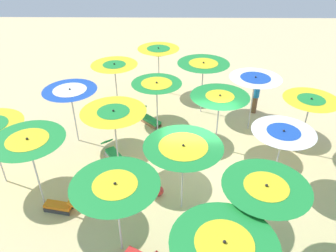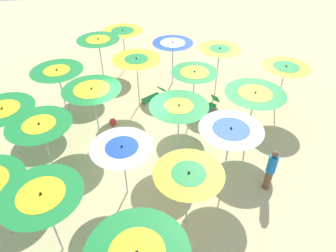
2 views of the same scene
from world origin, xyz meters
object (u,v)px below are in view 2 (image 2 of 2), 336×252
(beach_umbrella_16, at_px, (4,112))
(lounger_3, at_px, (209,107))
(beach_umbrella_3, at_px, (255,97))
(lounger_0, at_px, (153,97))
(beach_umbrella_11, at_px, (40,129))
(lounger_4, at_px, (54,121))
(beach_umbrella_5, at_px, (43,199))
(beach_umbrella_2, at_px, (230,134))
(beach_ball, at_px, (113,122))
(beach_umbrella_12, at_px, (92,94))
(beachgoer_1, at_px, (271,169))
(beach_umbrella_6, at_px, (122,151))
(lounger_1, at_px, (100,87))
(beach_umbrella_8, at_px, (194,76))
(beach_umbrella_9, at_px, (219,52))
(beach_umbrella_14, at_px, (173,45))
(beach_umbrella_1, at_px, (189,177))
(beach_umbrella_13, at_px, (137,63))
(beach_umbrella_17, at_px, (58,74))
(beach_umbrella_19, at_px, (123,34))
(beach_umbrella_4, at_px, (285,71))
(beach_umbrella_18, at_px, (99,43))
(beach_umbrella_7, at_px, (179,110))

(beach_umbrella_16, xyz_separation_m, lounger_3, (7.89, 2.01, -1.79))
(beach_umbrella_3, bearing_deg, lounger_0, 135.38)
(beach_umbrella_11, distance_m, lounger_4, 3.50)
(beach_umbrella_5, bearing_deg, beach_umbrella_2, 21.64)
(beach_ball, bearing_deg, beach_umbrella_12, -125.89)
(beach_umbrella_5, xyz_separation_m, beach_ball, (1.27, 5.69, -2.10))
(beachgoer_1, bearing_deg, beach_umbrella_6, 135.72)
(beach_umbrella_6, height_order, lounger_1, beach_umbrella_6)
(beach_umbrella_8, distance_m, beach_umbrella_9, 2.34)
(beach_umbrella_5, distance_m, beach_umbrella_14, 9.97)
(beach_umbrella_3, relative_size, beach_umbrella_11, 1.04)
(beach_umbrella_9, relative_size, lounger_4, 2.05)
(beach_umbrella_1, distance_m, lounger_4, 7.63)
(beach_umbrella_5, bearing_deg, beach_umbrella_12, 81.45)
(beach_umbrella_8, distance_m, beachgoer_1, 4.82)
(beach_umbrella_6, relative_size, beach_umbrella_13, 0.87)
(beach_umbrella_17, distance_m, lounger_0, 4.48)
(beach_umbrella_11, height_order, lounger_1, beach_umbrella_11)
(beach_umbrella_19, height_order, lounger_4, beach_umbrella_19)
(beach_umbrella_3, height_order, beach_umbrella_4, beach_umbrella_3)
(beach_umbrella_14, relative_size, lounger_4, 1.90)
(beach_ball, bearing_deg, beach_umbrella_8, 2.84)
(beach_umbrella_6, relative_size, beach_umbrella_18, 0.83)
(beach_umbrella_3, xyz_separation_m, beach_umbrella_8, (-1.88, 1.90, -0.06))
(beach_umbrella_11, distance_m, beach_umbrella_19, 8.22)
(beach_umbrella_8, bearing_deg, beach_umbrella_19, 120.38)
(lounger_3, bearing_deg, beach_umbrella_4, 131.24)
(beach_umbrella_7, xyz_separation_m, beach_umbrella_16, (-6.09, 0.63, -0.08))
(beach_umbrella_11, relative_size, beach_umbrella_16, 1.05)
(beach_umbrella_4, distance_m, lounger_3, 3.60)
(beach_umbrella_19, xyz_separation_m, lounger_0, (1.31, -3.45, -1.82))
(beach_umbrella_7, bearing_deg, beach_umbrella_9, 59.07)
(beach_umbrella_3, distance_m, beach_umbrella_13, 5.25)
(beach_umbrella_11, height_order, lounger_0, beach_umbrella_11)
(beach_umbrella_3, bearing_deg, beach_umbrella_12, 170.40)
(beach_umbrella_7, height_order, beach_umbrella_9, beach_umbrella_9)
(beach_umbrella_5, relative_size, lounger_0, 1.86)
(beach_umbrella_14, distance_m, lounger_1, 4.20)
(beach_umbrella_1, relative_size, beach_umbrella_16, 1.04)
(beach_umbrella_1, bearing_deg, beach_umbrella_12, 122.89)
(lounger_0, bearing_deg, beach_umbrella_13, -10.18)
(beachgoer_1, bearing_deg, beach_umbrella_4, 24.27)
(lounger_0, relative_size, lounger_3, 1.17)
(beach_umbrella_4, bearing_deg, beach_umbrella_1, -132.69)
(beach_umbrella_12, bearing_deg, beach_umbrella_7, -23.89)
(beach_umbrella_4, distance_m, beach_ball, 7.67)
(beach_umbrella_16, bearing_deg, beach_umbrella_8, 13.01)
(beach_umbrella_1, height_order, beach_ball, beach_umbrella_1)
(beach_umbrella_7, bearing_deg, beach_umbrella_12, 156.11)
(beach_umbrella_8, height_order, beach_umbrella_14, beach_umbrella_8)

